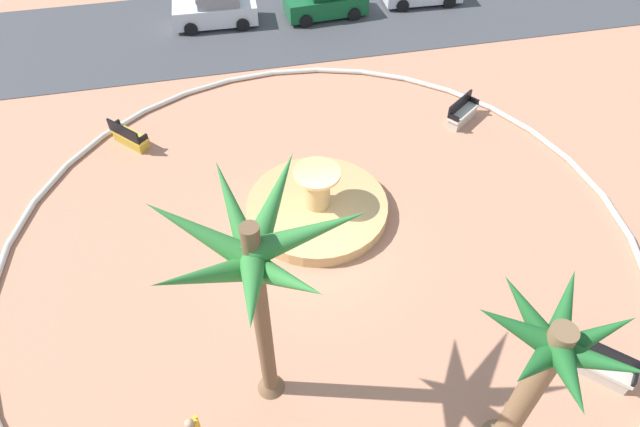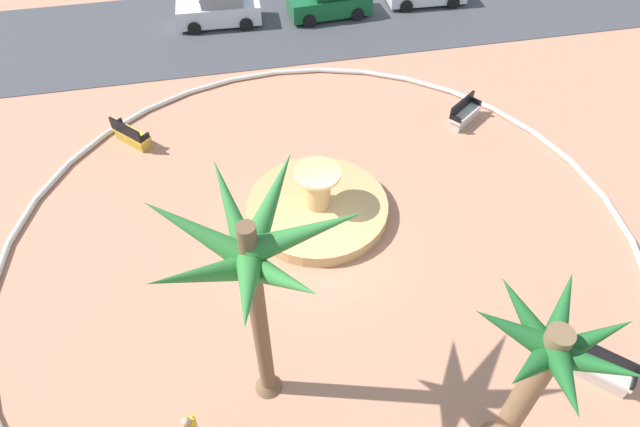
# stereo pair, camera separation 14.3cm
# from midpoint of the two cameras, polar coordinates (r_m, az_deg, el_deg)

# --- Properties ---
(ground_plane) EXTENTS (80.00, 80.00, 0.00)m
(ground_plane) POSITION_cam_midpoint_polar(r_m,az_deg,el_deg) (17.86, -0.10, -3.17)
(ground_plane) COLOR tan
(plaza_curb) EXTENTS (20.14, 20.14, 0.20)m
(plaza_curb) POSITION_cam_midpoint_polar(r_m,az_deg,el_deg) (17.78, -0.10, -2.97)
(plaza_curb) COLOR silver
(plaza_curb) RESTS_ON ground
(street_asphalt) EXTENTS (48.00, 8.00, 0.03)m
(street_asphalt) POSITION_cam_midpoint_polar(r_m,az_deg,el_deg) (29.20, -6.42, 18.66)
(street_asphalt) COLOR #424247
(street_asphalt) RESTS_ON ground
(fountain) EXTENTS (4.71, 4.71, 1.87)m
(fountain) POSITION_cam_midpoint_polar(r_m,az_deg,el_deg) (18.57, -0.51, 0.69)
(fountain) COLOR tan
(fountain) RESTS_ON ground
(palm_tree_near_fountain) EXTENTS (4.33, 4.36, 6.53)m
(palm_tree_near_fountain) POSITION_cam_midpoint_polar(r_m,az_deg,el_deg) (10.86, -7.11, -5.26)
(palm_tree_near_fountain) COLOR brown
(palm_tree_near_fountain) RESTS_ON ground
(palm_tree_by_curb) EXTENTS (3.11, 3.23, 5.25)m
(palm_tree_by_curb) POSITION_cam_midpoint_polar(r_m,az_deg,el_deg) (12.06, 21.64, -14.21)
(palm_tree_by_curb) COLOR brown
(palm_tree_by_curb) RESTS_ON ground
(bench_east) EXTENTS (1.46, 1.51, 1.00)m
(bench_east) POSITION_cam_midpoint_polar(r_m,az_deg,el_deg) (22.38, -19.10, 7.37)
(bench_east) COLOR gold
(bench_east) RESTS_ON ground
(bench_west) EXTENTS (1.58, 1.36, 1.00)m
(bench_west) POSITION_cam_midpoint_polar(r_m,az_deg,el_deg) (23.00, 14.16, 9.86)
(bench_west) COLOR beige
(bench_west) RESTS_ON ground
(bench_north) EXTENTS (1.50, 1.47, 1.00)m
(bench_north) POSITION_cam_midpoint_polar(r_m,az_deg,el_deg) (16.72, 26.63, -13.92)
(bench_north) COLOR beige
(bench_north) RESTS_ON ground
(parked_car_leftmost) EXTENTS (4.06, 2.04, 1.67)m
(parked_car_leftmost) POSITION_cam_midpoint_polar(r_m,az_deg,el_deg) (29.19, -10.78, 19.85)
(parked_car_leftmost) COLOR silver
(parked_car_leftmost) RESTS_ON ground
(parked_car_second) EXTENTS (4.11, 2.13, 1.67)m
(parked_car_second) POSITION_cam_midpoint_polar(r_m,az_deg,el_deg) (29.54, 0.49, 20.95)
(parked_car_second) COLOR #145B2D
(parked_car_second) RESTS_ON ground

